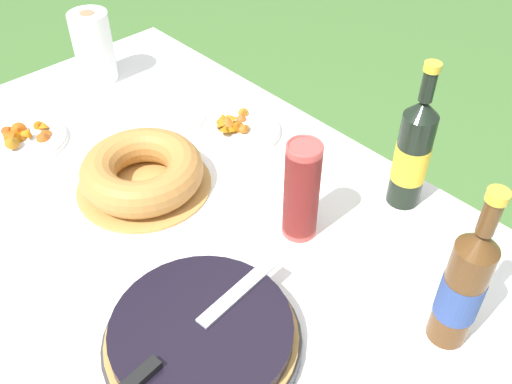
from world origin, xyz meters
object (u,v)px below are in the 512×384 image
Objects in this scene: snack_plate_left at (25,138)px; serving_knife at (188,335)px; cup_stack at (302,191)px; cider_bottle_amber at (463,287)px; berry_tart at (202,336)px; snack_plate_near at (237,128)px; paper_towel_roll at (94,47)px; juice_bottle_red at (413,153)px; bundt_cake at (142,172)px.

serving_knife is at bearing -5.71° from snack_plate_left.
serving_knife is 0.77m from snack_plate_left.
cider_bottle_amber is at bearing 1.02° from cup_stack.
serving_knife is 1.65× the size of cup_stack.
berry_tart is 0.64m from snack_plate_near.
snack_plate_left is at bearing 176.43° from berry_tart.
paper_towel_roll reaches higher than serving_knife.
juice_bottle_red reaches higher than cider_bottle_amber.
snack_plate_left reaches higher than snack_plate_near.
cup_stack reaches higher than snack_plate_near.
berry_tart is 1.66× the size of snack_plate_left.
serving_knife is (0.00, -0.03, 0.04)m from berry_tart.
serving_knife is 0.46m from cider_bottle_amber.
juice_bottle_red is at bearing 88.70° from berry_tart.
cider_bottle_amber is at bearing -42.98° from serving_knife.
cider_bottle_amber is (0.28, 0.33, 0.10)m from berry_tart.
cider_bottle_amber reaches higher than snack_plate_near.
berry_tart is 1.53× the size of cup_stack.
juice_bottle_red is 1.58× the size of snack_plate_near.
paper_towel_roll is at bearing -166.85° from juice_bottle_red.
snack_plate_near is at bearing 132.85° from berry_tart.
serving_knife reaches higher than berry_tart.
cup_stack is (-0.08, 0.33, 0.09)m from berry_tart.
snack_plate_near is (-0.44, 0.50, -0.05)m from serving_knife.
paper_towel_roll is (-0.91, 0.35, 0.07)m from berry_tart.
snack_plate_near is 0.54m from snack_plate_left.
snack_plate_left is at bearing 78.65° from serving_knife.
berry_tart is 0.77m from snack_plate_left.
paper_towel_roll is (-0.48, -0.12, 0.09)m from snack_plate_near.
bundt_cake is 0.38m from cup_stack.
juice_bottle_red is (0.09, 0.24, 0.02)m from cup_stack.
bundt_cake is 1.35× the size of cup_stack.
cider_bottle_amber is at bearing -10.83° from snack_plate_near.
snack_plate_near is at bearing 35.68° from serving_knife.
serving_knife is 0.47m from bundt_cake.
serving_knife is 1.22× the size of bundt_cake.
cup_stack is 1.05× the size of snack_plate_near.
cup_stack is 0.26m from juice_bottle_red.
juice_bottle_red is at bearing 42.56° from bundt_cake.
cider_bottle_amber is (0.70, 0.16, 0.09)m from bundt_cake.
paper_towel_roll is at bearing 115.27° from snack_plate_left.
bundt_cake is at bearing 59.30° from serving_knife.
bundt_cake is 1.42× the size of snack_plate_near.
serving_knife is at bearing -127.34° from cider_bottle_amber.
serving_knife is 0.60m from juice_bottle_red.
berry_tart is at bearing -21.10° from paper_towel_roll.
serving_knife is 1.85× the size of paper_towel_roll.
bundt_cake is (-0.42, 0.17, 0.02)m from berry_tart.
cider_bottle_amber is at bearing -41.49° from juice_bottle_red.
cup_stack is (0.34, 0.16, 0.07)m from bundt_cake.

